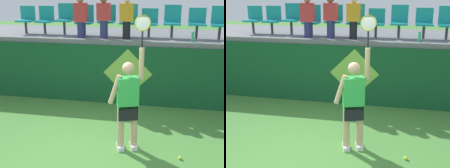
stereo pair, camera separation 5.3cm
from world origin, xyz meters
The scene contains 20 objects.
ground_plane centered at (0.00, 0.00, 0.00)m, with size 40.00×40.00×0.00m, color #478438.
court_back_wall centered at (0.00, 3.05, 0.78)m, with size 12.20×0.20×1.56m, color #144C28.
spectator_platform centered at (0.00, 4.21, 1.62)m, with size 12.20×2.43×0.12m, color slate.
tennis_player centered at (0.74, 0.69, 0.96)m, with size 0.73×0.37×2.54m.
tennis_ball centered at (1.74, 0.47, 0.03)m, with size 0.07×0.07×0.07m, color #D1E533.
water_bottle centered at (1.97, 3.20, 1.80)m, with size 0.07×0.07×0.25m, color #26B272.
stadium_chair_0 centered at (-2.65, 3.76, 2.10)m, with size 0.44×0.42×0.76m.
stadium_chair_1 centered at (-2.08, 3.76, 2.10)m, with size 0.44×0.42×0.77m.
stadium_chair_2 centered at (-1.50, 3.76, 2.15)m, with size 0.44×0.42×0.85m.
stadium_chair_3 centered at (-0.91, 3.76, 2.11)m, with size 0.44×0.42×0.82m.
stadium_chair_4 centered at (-0.29, 3.76, 2.14)m, with size 0.44×0.42×0.83m.
stadium_chair_5 centered at (0.31, 3.76, 2.14)m, with size 0.44×0.42×0.85m.
stadium_chair_6 centered at (0.86, 3.76, 2.09)m, with size 0.44×0.42×0.74m.
stadium_chair_7 centered at (1.46, 3.76, 2.14)m, with size 0.44×0.42×0.84m.
stadium_chair_8 centered at (2.09, 3.76, 2.11)m, with size 0.44×0.42×0.78m.
stadium_chair_9 centered at (2.66, 3.76, 2.12)m, with size 0.44×0.42×0.83m.
spectator_0 centered at (-0.91, 3.34, 2.25)m, with size 0.34×0.20×1.09m.
spectator_1 centered at (-0.29, 3.33, 2.25)m, with size 0.34×0.20×1.10m.
spectator_2 centered at (0.31, 3.32, 2.23)m, with size 0.34×0.20×1.07m.
wall_signage_mount centered at (0.41, 2.94, 0.00)m, with size 1.27×0.01×1.49m.
Camera 1 is at (1.46, -4.55, 3.04)m, focal length 49.26 mm.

